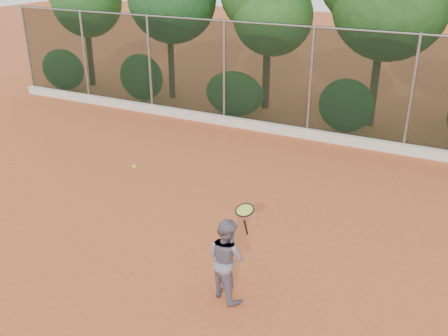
% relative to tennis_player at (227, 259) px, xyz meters
% --- Properties ---
extents(ground, '(80.00, 80.00, 0.00)m').
position_rel_tennis_player_xyz_m(ground, '(-1.26, 1.41, -0.76)').
color(ground, '#C75D2F').
rests_on(ground, ground).
extents(concrete_curb, '(24.00, 0.20, 0.30)m').
position_rel_tennis_player_xyz_m(concrete_curb, '(-1.26, 8.23, -0.61)').
color(concrete_curb, silver).
rests_on(concrete_curb, ground).
extents(tennis_player, '(0.91, 0.83, 1.53)m').
position_rel_tennis_player_xyz_m(tennis_player, '(0.00, 0.00, 0.00)').
color(tennis_player, gray).
rests_on(tennis_player, ground).
extents(chainlink_fence, '(24.09, 0.09, 3.50)m').
position_rel_tennis_player_xyz_m(chainlink_fence, '(-1.26, 8.41, 1.10)').
color(chainlink_fence, black).
rests_on(chainlink_fence, ground).
extents(tennis_racket, '(0.37, 0.36, 0.57)m').
position_rel_tennis_player_xyz_m(tennis_racket, '(0.33, -0.02, 1.01)').
color(tennis_racket, black).
rests_on(tennis_racket, ground).
extents(tennis_ball_in_flight, '(0.07, 0.07, 0.07)m').
position_rel_tennis_player_xyz_m(tennis_ball_in_flight, '(-2.15, 0.45, 1.12)').
color(tennis_ball_in_flight, '#C9F738').
rests_on(tennis_ball_in_flight, ground).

